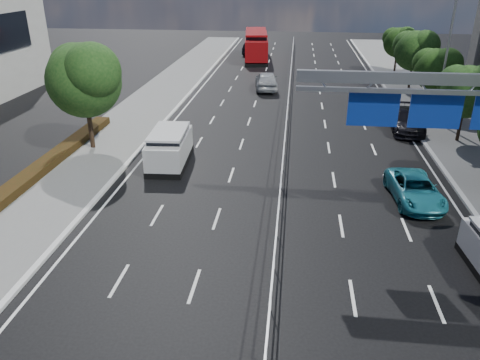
{
  "coord_description": "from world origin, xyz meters",
  "views": [
    {
      "loc": [
        0.43,
        -8.45,
        10.41
      ],
      "look_at": [
        -1.62,
        9.11,
        2.4
      ],
      "focal_mm": 35.0,
      "sensor_mm": 36.0,
      "label": 1
    }
  ],
  "objects_px": {
    "white_minivan": "(170,148)",
    "parked_car_dark": "(406,120)",
    "parked_car_teal": "(415,189)",
    "red_bus": "(256,44)",
    "near_car_silver": "(266,80)",
    "overhead_gantry": "(458,105)",
    "near_car_dark": "(251,49)"
  },
  "relations": [
    {
      "from": "white_minivan",
      "to": "parked_car_dark",
      "type": "bearing_deg",
      "value": 24.83
    },
    {
      "from": "parked_car_teal",
      "to": "red_bus",
      "type": "bearing_deg",
      "value": 101.51
    },
    {
      "from": "red_bus",
      "to": "parked_car_dark",
      "type": "bearing_deg",
      "value": -70.24
    },
    {
      "from": "red_bus",
      "to": "parked_car_teal",
      "type": "height_order",
      "value": "red_bus"
    },
    {
      "from": "white_minivan",
      "to": "near_car_silver",
      "type": "height_order",
      "value": "white_minivan"
    },
    {
      "from": "near_car_silver",
      "to": "parked_car_dark",
      "type": "xyz_separation_m",
      "value": [
        10.49,
        -11.1,
        -0.1
      ]
    },
    {
      "from": "overhead_gantry",
      "to": "near_car_dark",
      "type": "xyz_separation_m",
      "value": [
        -12.29,
        44.86,
        -4.89
      ]
    },
    {
      "from": "white_minivan",
      "to": "overhead_gantry",
      "type": "bearing_deg",
      "value": -28.2
    },
    {
      "from": "overhead_gantry",
      "to": "parked_car_teal",
      "type": "height_order",
      "value": "overhead_gantry"
    },
    {
      "from": "white_minivan",
      "to": "near_car_dark",
      "type": "height_order",
      "value": "white_minivan"
    },
    {
      "from": "near_car_silver",
      "to": "red_bus",
      "type": "bearing_deg",
      "value": -87.76
    },
    {
      "from": "near_car_dark",
      "to": "parked_car_teal",
      "type": "height_order",
      "value": "near_car_dark"
    },
    {
      "from": "red_bus",
      "to": "near_car_dark",
      "type": "height_order",
      "value": "red_bus"
    },
    {
      "from": "white_minivan",
      "to": "red_bus",
      "type": "xyz_separation_m",
      "value": [
        1.98,
        35.32,
        0.77
      ]
    },
    {
      "from": "white_minivan",
      "to": "red_bus",
      "type": "distance_m",
      "value": 35.38
    },
    {
      "from": "white_minivan",
      "to": "parked_car_teal",
      "type": "xyz_separation_m",
      "value": [
        13.05,
        -3.34,
        -0.37
      ]
    },
    {
      "from": "white_minivan",
      "to": "parked_car_dark",
      "type": "distance_m",
      "value": 16.84
    },
    {
      "from": "red_bus",
      "to": "near_car_silver",
      "type": "relative_size",
      "value": 2.33
    },
    {
      "from": "parked_car_dark",
      "to": "overhead_gantry",
      "type": "bearing_deg",
      "value": -94.47
    },
    {
      "from": "near_car_silver",
      "to": "parked_car_teal",
      "type": "height_order",
      "value": "near_car_silver"
    },
    {
      "from": "parked_car_teal",
      "to": "parked_car_dark",
      "type": "relative_size",
      "value": 0.88
    },
    {
      "from": "near_car_silver",
      "to": "parked_car_dark",
      "type": "bearing_deg",
      "value": 127.31
    },
    {
      "from": "near_car_dark",
      "to": "parked_car_teal",
      "type": "bearing_deg",
      "value": 110.82
    },
    {
      "from": "red_bus",
      "to": "parked_car_dark",
      "type": "height_order",
      "value": "red_bus"
    },
    {
      "from": "parked_car_teal",
      "to": "near_car_dark",
      "type": "bearing_deg",
      "value": 101.53
    },
    {
      "from": "red_bus",
      "to": "overhead_gantry",
      "type": "bearing_deg",
      "value": -80.17
    },
    {
      "from": "red_bus",
      "to": "parked_car_teal",
      "type": "distance_m",
      "value": 40.23
    },
    {
      "from": "overhead_gantry",
      "to": "near_car_dark",
      "type": "relative_size",
      "value": 2.34
    },
    {
      "from": "near_car_silver",
      "to": "parked_car_dark",
      "type": "height_order",
      "value": "near_car_silver"
    },
    {
      "from": "overhead_gantry",
      "to": "near_car_silver",
      "type": "height_order",
      "value": "overhead_gantry"
    },
    {
      "from": "overhead_gantry",
      "to": "white_minivan",
      "type": "xyz_separation_m",
      "value": [
        -13.29,
        6.18,
        -4.61
      ]
    },
    {
      "from": "red_bus",
      "to": "near_car_silver",
      "type": "distance_m",
      "value": 16.49
    }
  ]
}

